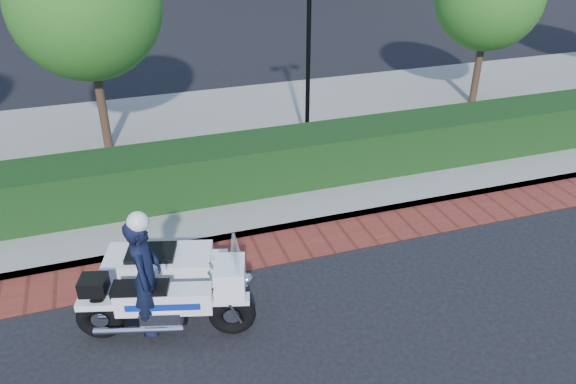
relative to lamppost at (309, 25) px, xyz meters
name	(u,v)px	position (x,y,z in m)	size (l,w,h in m)	color
ground	(360,288)	(-1.00, -5.20, -2.96)	(120.00, 120.00, 0.00)	black
brick_strip	(325,238)	(-1.00, -3.70, -2.95)	(60.00, 1.00, 0.01)	maroon
sidewalk	(258,140)	(-1.00, 0.80, -2.88)	(60.00, 8.00, 0.15)	gray
hedge_main	(288,159)	(-1.00, -1.60, -2.31)	(18.00, 1.20, 1.00)	black
lamppost	(309,25)	(0.00, 0.00, 0.00)	(1.02, 0.70, 4.21)	black
tree_b	(85,4)	(-4.50, 1.30, 0.48)	(3.20, 3.20, 4.89)	#332319
police_motorcycle	(160,280)	(-4.02, -4.91, -2.27)	(2.46, 2.10, 2.02)	black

